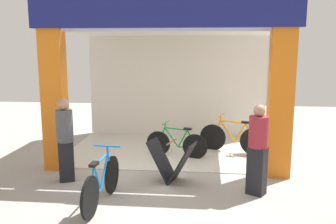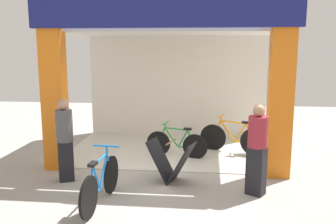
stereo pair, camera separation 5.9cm
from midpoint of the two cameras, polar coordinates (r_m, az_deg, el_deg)
name	(u,v)px [view 2 (the right image)]	position (r m, az deg, el deg)	size (l,w,h in m)	color
ground_plane	(164,172)	(7.90, -0.43, -9.30)	(18.31, 18.31, 0.00)	#9E9991
shop_facade	(171,73)	(9.10, 0.73, 6.16)	(5.36, 3.61, 3.75)	beige
bicycle_inside_0	(177,144)	(8.81, 1.55, -4.94)	(1.49, 0.47, 0.84)	black
bicycle_inside_1	(233,138)	(9.30, 10.32, -4.03)	(1.64, 0.63, 0.94)	black
bicycle_parked_0	(101,183)	(6.34, -10.18, -10.84)	(0.47, 1.73, 0.95)	black
sandwich_board_sign	(171,161)	(7.24, 0.73, -7.71)	(1.01, 0.73, 0.83)	black
pedestrian_0	(257,149)	(6.71, 13.98, -5.61)	(0.47, 0.47, 1.64)	black
pedestrian_1	(65,139)	(7.45, -15.56, -4.08)	(0.43, 0.43, 1.65)	black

